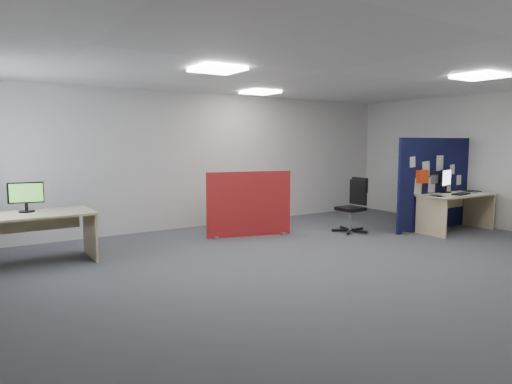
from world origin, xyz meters
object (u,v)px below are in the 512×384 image
second_desk (25,226)px  monitor_second (26,196)px  red_divider (249,205)px  navy_divider (435,184)px  main_desk (454,203)px  office_chair (354,202)px  monitor_main (446,180)px

second_desk → monitor_second: bearing=73.1°
red_divider → navy_divider: bearing=-6.5°
main_desk → second_desk: bearing=166.0°
office_chair → second_desk: bearing=168.9°
office_chair → red_divider: bearing=155.4°
red_divider → second_desk: size_ratio=0.87×
main_desk → office_chair: bearing=148.7°
red_divider → monitor_second: (-3.64, 0.18, 0.38)m
main_desk → office_chair: size_ratio=1.55×
navy_divider → office_chair: size_ratio=2.13×
navy_divider → office_chair: 1.71m
main_desk → monitor_second: size_ratio=3.37×
navy_divider → office_chair: (-1.55, 0.66, -0.32)m
second_desk → monitor_second: 0.43m
navy_divider → second_desk: (-7.15, 1.45, -0.34)m
red_divider → office_chair: 2.05m
main_desk → red_divider: bearing=153.7°
navy_divider → second_desk: 7.30m
red_divider → second_desk: (-3.68, 0.04, -0.02)m
red_divider → office_chair: bearing=-5.9°
second_desk → red_divider: bearing=-0.6°
main_desk → red_divider: red_divider is taller
navy_divider → monitor_main: navy_divider is taller
red_divider → office_chair: (1.91, -0.76, -0.00)m
navy_divider → main_desk: bearing=-72.2°
monitor_main → second_desk: 7.48m
navy_divider → main_desk: size_ratio=1.38×
navy_divider → monitor_main: size_ratio=4.23×
monitor_main → monitor_second: 7.46m
navy_divider → monitor_second: navy_divider is taller
navy_divider → second_desk: bearing=168.5°
main_desk → second_desk: (-7.26, 1.81, 0.01)m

